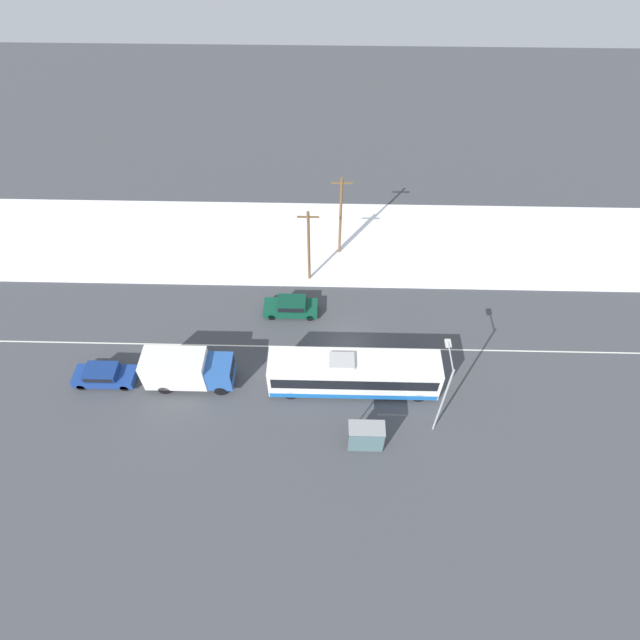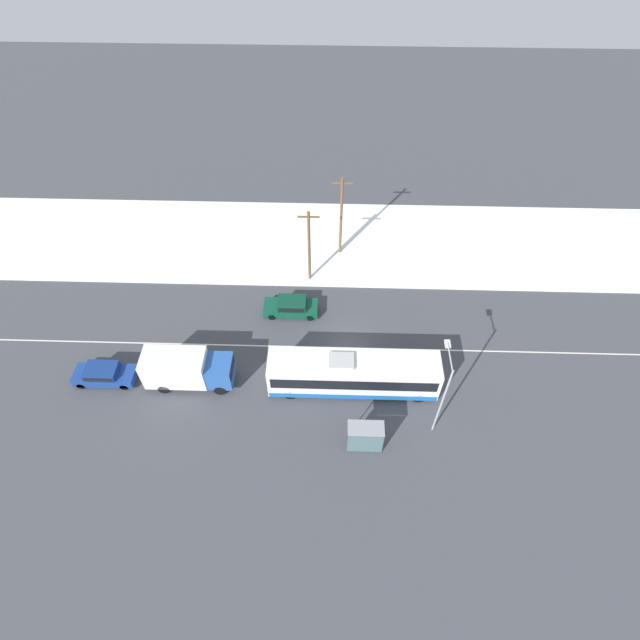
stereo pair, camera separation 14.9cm
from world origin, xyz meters
name	(u,v)px [view 1 (the left image)]	position (x,y,z in m)	size (l,w,h in m)	color
ground_plane	(348,348)	(0.00, 0.00, 0.00)	(120.00, 120.00, 0.00)	#424449
snow_lot	(346,242)	(0.00, 12.80, 0.06)	(80.00, 12.03, 0.12)	white
lane_marking_center	(348,348)	(0.00, 0.00, 0.00)	(60.00, 0.12, 0.00)	silver
city_bus	(354,374)	(0.34, -3.64, 1.65)	(12.46, 2.57, 3.39)	white
box_truck	(187,369)	(-12.01, -3.54, 1.69)	(6.54, 2.30, 3.06)	silver
sedan_car	(291,306)	(-4.75, 3.66, 0.81)	(4.53, 1.80, 1.49)	#0F4733
parked_car_near_truck	(104,375)	(-18.45, -3.60, 0.81)	(4.57, 1.80, 1.48)	navy
pedestrian_at_stop	(362,425)	(0.83, -7.51, 1.09)	(0.64, 0.28, 1.77)	#23232D
bus_shelter	(366,437)	(1.08, -8.67, 1.67)	(2.44, 1.20, 2.40)	gray
streetlamp	(444,387)	(6.00, -6.59, 4.64)	(0.36, 2.56, 7.34)	#9EA3A8
utility_pole_roadside	(309,246)	(-3.37, 7.77, 3.93)	(1.80, 0.24, 7.50)	brown
utility_pole_snowlot	(341,216)	(-0.67, 11.38, 4.32)	(1.80, 0.24, 8.26)	brown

